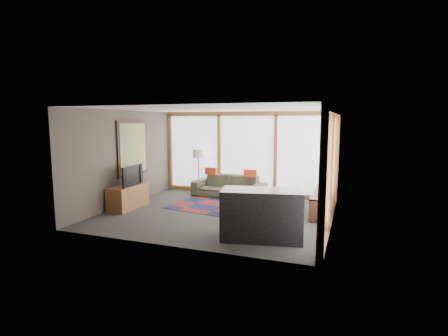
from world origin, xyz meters
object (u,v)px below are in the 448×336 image
(sofa, at_px, (229,186))
(floor_lamp, at_px, (199,172))
(coffee_table, at_px, (243,205))
(tv_console, at_px, (128,197))
(bookshelf, at_px, (322,201))
(television, at_px, (130,175))
(bar_counter, at_px, (262,215))

(sofa, distance_m, floor_lamp, 1.13)
(coffee_table, relative_size, tv_console, 0.90)
(bookshelf, xyz_separation_m, television, (-4.82, -1.36, 0.61))
(floor_lamp, bearing_deg, sofa, -6.00)
(floor_lamp, xyz_separation_m, bar_counter, (2.98, -3.59, -0.21))
(sofa, relative_size, tv_console, 1.81)
(coffee_table, height_order, bookshelf, bookshelf)
(tv_console, bearing_deg, bookshelf, 15.76)
(bookshelf, height_order, television, television)
(sofa, height_order, bookshelf, sofa)
(coffee_table, distance_m, television, 3.10)
(television, xyz_separation_m, bar_counter, (3.89, -1.20, -0.39))
(floor_lamp, height_order, bookshelf, floor_lamp)
(sofa, height_order, floor_lamp, floor_lamp)
(floor_lamp, relative_size, coffee_table, 1.27)
(bookshelf, distance_m, tv_console, 5.06)
(coffee_table, xyz_separation_m, bar_counter, (0.95, -1.86, 0.31))
(floor_lamp, bearing_deg, coffee_table, -40.54)
(floor_lamp, height_order, coffee_table, floor_lamp)
(sofa, distance_m, tv_console, 3.07)
(sofa, height_order, coffee_table, sofa)
(bookshelf, relative_size, television, 2.33)
(bookshelf, bearing_deg, television, -164.29)
(sofa, xyz_separation_m, bookshelf, (2.84, -0.93, -0.05))
(coffee_table, height_order, television, television)
(floor_lamp, distance_m, coffee_table, 2.72)
(floor_lamp, xyz_separation_m, bookshelf, (3.90, -1.04, -0.43))
(floor_lamp, relative_size, television, 1.51)
(bar_counter, bearing_deg, floor_lamp, 117.91)
(television, bearing_deg, bar_counter, -110.74)
(television, relative_size, bar_counter, 0.60)
(tv_console, xyz_separation_m, television, (0.05, 0.02, 0.58))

